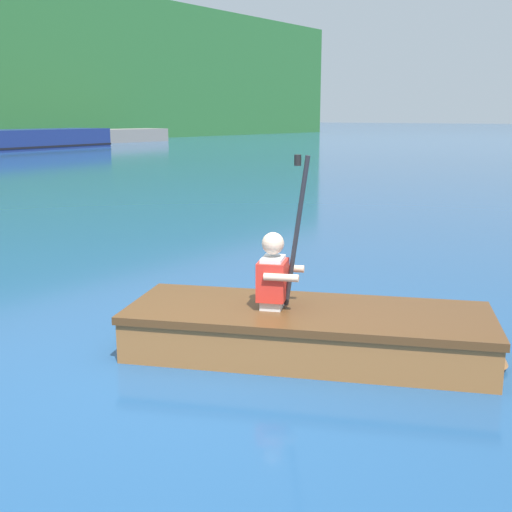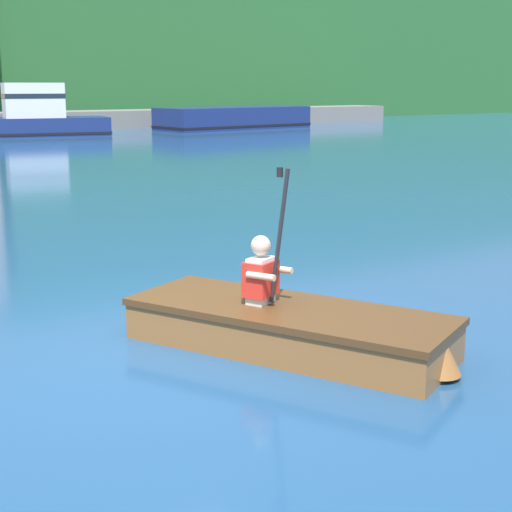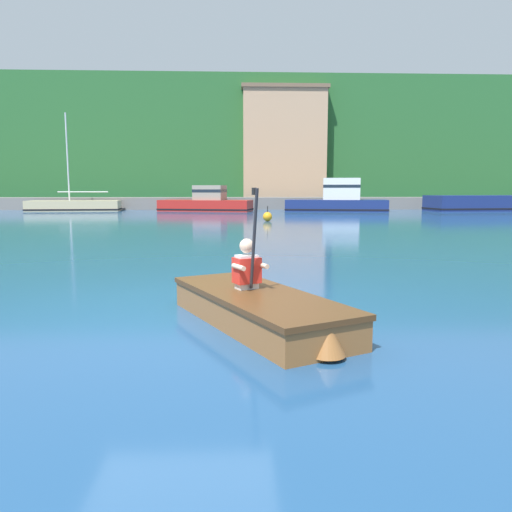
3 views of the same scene
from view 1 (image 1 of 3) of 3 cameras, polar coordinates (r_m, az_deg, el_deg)
The scene contains 4 objects.
ground_plane at distance 4.65m, azimuth -7.43°, elevation -10.66°, with size 300.00×300.00×0.00m, color navy.
moored_boat_dock_west_end at distance 37.97m, azimuth -18.57°, elevation 9.77°, with size 8.25×3.64×1.09m.
rowboat_foreground at distance 4.98m, azimuth 5.04°, elevation -6.47°, with size 2.10×2.93×0.36m.
person_paddler at distance 4.90m, azimuth 1.63°, elevation -1.60°, with size 0.43×0.43×1.17m.
Camera 1 is at (-3.00, -3.06, 1.81)m, focal length 45.00 mm.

